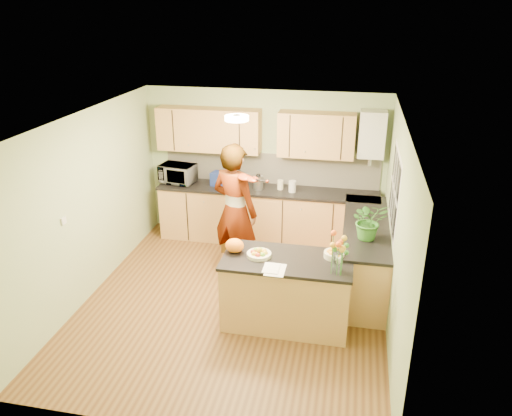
# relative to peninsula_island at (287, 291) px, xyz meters

# --- Properties ---
(floor) EXTENTS (4.50, 4.50, 0.00)m
(floor) POSITION_rel_peninsula_island_xyz_m (-0.75, 0.30, -0.45)
(floor) COLOR #533317
(floor) RESTS_ON ground
(ceiling) EXTENTS (4.00, 4.50, 0.02)m
(ceiling) POSITION_rel_peninsula_island_xyz_m (-0.75, 0.30, 2.05)
(ceiling) COLOR white
(ceiling) RESTS_ON wall_back
(wall_back) EXTENTS (4.00, 0.02, 2.50)m
(wall_back) POSITION_rel_peninsula_island_xyz_m (-0.75, 2.55, 0.80)
(wall_back) COLOR #95AE7C
(wall_back) RESTS_ON floor
(wall_front) EXTENTS (4.00, 0.02, 2.50)m
(wall_front) POSITION_rel_peninsula_island_xyz_m (-0.75, -1.95, 0.80)
(wall_front) COLOR #95AE7C
(wall_front) RESTS_ON floor
(wall_left) EXTENTS (0.02, 4.50, 2.50)m
(wall_left) POSITION_rel_peninsula_island_xyz_m (-2.75, 0.30, 0.80)
(wall_left) COLOR #95AE7C
(wall_left) RESTS_ON floor
(wall_right) EXTENTS (0.02, 4.50, 2.50)m
(wall_right) POSITION_rel_peninsula_island_xyz_m (1.25, 0.30, 0.80)
(wall_right) COLOR #95AE7C
(wall_right) RESTS_ON floor
(back_counter) EXTENTS (3.64, 0.62, 0.94)m
(back_counter) POSITION_rel_peninsula_island_xyz_m (-0.65, 2.25, 0.02)
(back_counter) COLOR #A58142
(back_counter) RESTS_ON floor
(right_counter) EXTENTS (0.62, 2.24, 0.94)m
(right_counter) POSITION_rel_peninsula_island_xyz_m (0.95, 1.15, 0.02)
(right_counter) COLOR #A58142
(right_counter) RESTS_ON floor
(splashback) EXTENTS (3.60, 0.02, 0.52)m
(splashback) POSITION_rel_peninsula_island_xyz_m (-0.65, 2.54, 0.75)
(splashback) COLOR beige
(splashback) RESTS_ON back_counter
(upper_cabinets) EXTENTS (3.20, 0.34, 0.70)m
(upper_cabinets) POSITION_rel_peninsula_island_xyz_m (-0.93, 2.38, 1.40)
(upper_cabinets) COLOR #A58142
(upper_cabinets) RESTS_ON wall_back
(boiler) EXTENTS (0.40, 0.30, 0.86)m
(boiler) POSITION_rel_peninsula_island_xyz_m (0.95, 2.39, 1.44)
(boiler) COLOR silver
(boiler) RESTS_ON wall_back
(window_right) EXTENTS (0.01, 1.30, 1.05)m
(window_right) POSITION_rel_peninsula_island_xyz_m (1.24, 0.90, 1.10)
(window_right) COLOR silver
(window_right) RESTS_ON wall_right
(light_switch) EXTENTS (0.02, 0.09, 0.09)m
(light_switch) POSITION_rel_peninsula_island_xyz_m (-2.74, -0.30, 0.85)
(light_switch) COLOR silver
(light_switch) RESTS_ON wall_left
(ceiling_lamp) EXTENTS (0.30, 0.30, 0.07)m
(ceiling_lamp) POSITION_rel_peninsula_island_xyz_m (-0.75, 0.60, 2.01)
(ceiling_lamp) COLOR #FFEABF
(ceiling_lamp) RESTS_ON ceiling
(peninsula_island) EXTENTS (1.58, 0.81, 0.90)m
(peninsula_island) POSITION_rel_peninsula_island_xyz_m (0.00, 0.00, 0.00)
(peninsula_island) COLOR #A58142
(peninsula_island) RESTS_ON floor
(fruit_dish) EXTENTS (0.30, 0.30, 0.11)m
(fruit_dish) POSITION_rel_peninsula_island_xyz_m (-0.35, 0.00, 0.49)
(fruit_dish) COLOR beige
(fruit_dish) RESTS_ON peninsula_island
(orange_bowl) EXTENTS (0.25, 0.25, 0.15)m
(orange_bowl) POSITION_rel_peninsula_island_xyz_m (0.55, 0.15, 0.51)
(orange_bowl) COLOR beige
(orange_bowl) RESTS_ON peninsula_island
(flower_vase) EXTENTS (0.28, 0.28, 0.51)m
(flower_vase) POSITION_rel_peninsula_island_xyz_m (0.60, -0.18, 0.79)
(flower_vase) COLOR silver
(flower_vase) RESTS_ON peninsula_island
(orange_bag) EXTENTS (0.29, 0.27, 0.18)m
(orange_bag) POSITION_rel_peninsula_island_xyz_m (-0.67, 0.05, 0.54)
(orange_bag) COLOR orange
(orange_bag) RESTS_ON peninsula_island
(papers) EXTENTS (0.23, 0.31, 0.01)m
(papers) POSITION_rel_peninsula_island_xyz_m (-0.10, -0.30, 0.46)
(papers) COLOR white
(papers) RESTS_ON peninsula_island
(violinist) EXTENTS (0.86, 0.74, 2.01)m
(violinist) POSITION_rel_peninsula_island_xyz_m (-0.91, 1.08, 0.55)
(violinist) COLOR #E2AD8A
(violinist) RESTS_ON floor
(violin) EXTENTS (0.62, 0.53, 0.15)m
(violin) POSITION_rel_peninsula_island_xyz_m (-0.71, 0.86, 1.15)
(violin) COLOR #501005
(violin) RESTS_ON violinist
(microwave) EXTENTS (0.62, 0.46, 0.31)m
(microwave) POSITION_rel_peninsula_island_xyz_m (-2.19, 2.27, 0.64)
(microwave) COLOR silver
(microwave) RESTS_ON back_counter
(blue_box) EXTENTS (0.32, 0.26, 0.23)m
(blue_box) POSITION_rel_peninsula_island_xyz_m (-1.45, 2.26, 0.60)
(blue_box) COLOR navy
(blue_box) RESTS_ON back_counter
(kettle) EXTENTS (0.16, 0.16, 0.30)m
(kettle) POSITION_rel_peninsula_island_xyz_m (-0.80, 2.22, 0.61)
(kettle) COLOR #B8B8BD
(kettle) RESTS_ON back_counter
(jar_cream) EXTENTS (0.12, 0.12, 0.15)m
(jar_cream) POSITION_rel_peninsula_island_xyz_m (-0.44, 2.28, 0.56)
(jar_cream) COLOR beige
(jar_cream) RESTS_ON back_counter
(jar_white) EXTENTS (0.12, 0.12, 0.19)m
(jar_white) POSITION_rel_peninsula_island_xyz_m (-0.23, 2.20, 0.58)
(jar_white) COLOR silver
(jar_white) RESTS_ON back_counter
(potted_plant) EXTENTS (0.55, 0.51, 0.51)m
(potted_plant) POSITION_rel_peninsula_island_xyz_m (0.95, 0.69, 0.74)
(potted_plant) COLOR #377A28
(potted_plant) RESTS_ON right_counter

